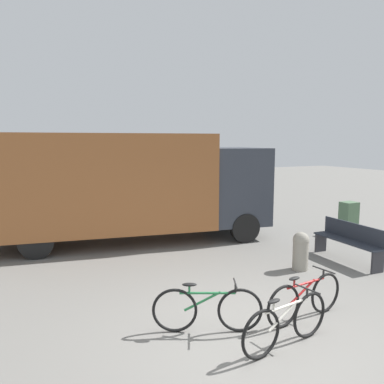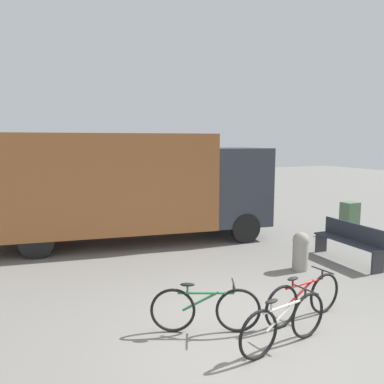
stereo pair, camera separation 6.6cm
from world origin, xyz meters
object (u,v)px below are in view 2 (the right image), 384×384
(delivery_truck, at_px, (128,183))
(bicycle_far, at_px, (304,298))
(bollard_near_bench, at_px, (301,250))
(park_bench, at_px, (350,240))
(bicycle_middle, at_px, (284,323))
(utility_box, at_px, (349,218))
(bicycle_near, at_px, (205,309))

(delivery_truck, height_order, bicycle_far, delivery_truck)
(bicycle_far, bearing_deg, bollard_near_bench, 43.41)
(park_bench, bearing_deg, bicycle_middle, 124.39)
(park_bench, height_order, bicycle_far, park_bench)
(bicycle_far, xyz_separation_m, utility_box, (5.09, 3.87, 0.14))
(bicycle_middle, height_order, bicycle_far, same)
(utility_box, bearing_deg, delivery_truck, 161.88)
(utility_box, bearing_deg, bicycle_far, -142.74)
(bicycle_near, distance_m, utility_box, 7.59)
(bollard_near_bench, xyz_separation_m, utility_box, (3.56, 1.97, 0.04))
(delivery_truck, distance_m, bicycle_middle, 6.64)
(bicycle_near, height_order, bicycle_middle, same)
(delivery_truck, relative_size, park_bench, 4.32)
(bicycle_far, height_order, bollard_near_bench, bollard_near_bench)
(bicycle_middle, distance_m, utility_box, 7.36)
(bicycle_middle, distance_m, bicycle_far, 0.96)
(park_bench, xyz_separation_m, bicycle_far, (-3.00, -1.90, -0.16))
(bollard_near_bench, distance_m, utility_box, 4.07)
(delivery_truck, xyz_separation_m, bicycle_middle, (0.46, -6.49, -1.31))
(bicycle_middle, xyz_separation_m, bicycle_far, (0.80, 0.53, 0.00))
(park_bench, height_order, utility_box, utility_box)
(bicycle_middle, bearing_deg, bicycle_near, 123.75)
(park_bench, relative_size, bicycle_middle, 1.14)
(utility_box, bearing_deg, park_bench, -136.67)
(delivery_truck, bearing_deg, bicycle_middle, -77.30)
(bicycle_middle, bearing_deg, delivery_truck, 84.14)
(delivery_truck, xyz_separation_m, bicycle_far, (1.26, -5.95, -1.31))
(bicycle_middle, relative_size, utility_box, 1.64)
(bicycle_near, relative_size, bicycle_far, 0.93)
(bicycle_near, xyz_separation_m, bicycle_far, (1.60, -0.30, 0.00))
(bicycle_near, height_order, utility_box, utility_box)
(delivery_truck, distance_m, park_bench, 6.00)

